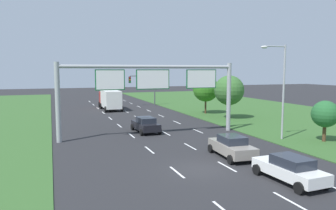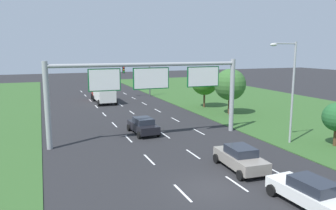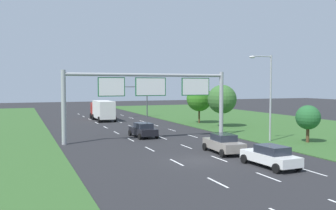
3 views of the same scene
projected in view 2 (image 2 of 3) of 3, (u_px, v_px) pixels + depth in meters
ground_plane at (210, 188)px, 18.81m from camera, size 200.00×200.00×0.00m
lane_dashes_inner_left at (121, 131)px, 31.98m from camera, size 0.14×68.40×0.01m
lane_dashes_inner_right at (155, 128)px, 33.23m from camera, size 0.14×68.40×0.01m
lane_dashes_slip at (186, 125)px, 34.47m from camera, size 0.14×68.40×0.01m
car_near_red at (310, 192)px, 16.49m from camera, size 2.22×4.57×1.50m
car_lead_silver at (240, 158)px, 21.62m from camera, size 2.32×4.48×1.58m
car_mid_lane at (143, 126)px, 30.88m from camera, size 2.25×4.33×1.54m
box_truck at (103, 91)px, 49.32m from camera, size 2.70×8.28×3.10m
sign_gantry at (152, 84)px, 28.48m from camera, size 17.24×0.44×7.00m
traffic_light_mast at (139, 74)px, 54.60m from camera, size 4.76×0.49×5.60m
street_lamp at (290, 84)px, 26.88m from camera, size 2.61×0.32×8.50m
roadside_tree_mid at (230, 85)px, 39.50m from camera, size 3.80×3.80×5.61m
roadside_tree_far at (205, 81)px, 44.33m from camera, size 3.69×3.69×5.46m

